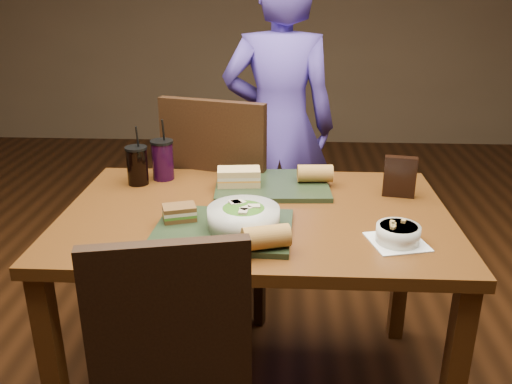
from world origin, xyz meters
The scene contains 14 objects.
dining_table centered at (0.00, 0.00, 0.66)m, with size 1.30×0.85×0.75m.
chair_far centered at (-0.20, 0.53, 0.58)m, with size 0.56×0.57×1.04m.
diner centered at (0.07, 0.99, 0.78)m, with size 0.57×0.38×1.57m, color #503BA3.
tray_near centered at (-0.09, -0.17, 0.76)m, with size 0.42×0.32×0.02m, color black.
tray_far centered at (0.05, 0.23, 0.76)m, with size 0.42×0.32×0.02m, color black.
salad_bowl centered at (-0.03, -0.17, 0.81)m, with size 0.22×0.22×0.07m.
soup_bowl centered at (0.43, -0.21, 0.78)m, with size 0.19×0.19×0.06m.
sandwich_near centered at (-0.24, -0.12, 0.79)m, with size 0.12×0.10×0.05m.
sandwich_far centered at (-0.07, 0.21, 0.80)m, with size 0.16×0.10×0.06m.
baguette_near centered at (0.04, -0.30, 0.80)m, with size 0.07×0.07×0.13m, color #AD7533.
baguette_far centered at (0.21, 0.25, 0.80)m, with size 0.07×0.07×0.13m, color #AD7533.
cup_cola centered at (-0.46, 0.24, 0.82)m, with size 0.08×0.08×0.23m.
cup_berry centered at (-0.38, 0.31, 0.83)m, with size 0.09×0.09×0.24m.
chip_bag centered at (0.51, 0.17, 0.82)m, with size 0.11×0.03×0.15m, color black.
Camera 1 is at (0.09, -1.68, 1.48)m, focal length 38.00 mm.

